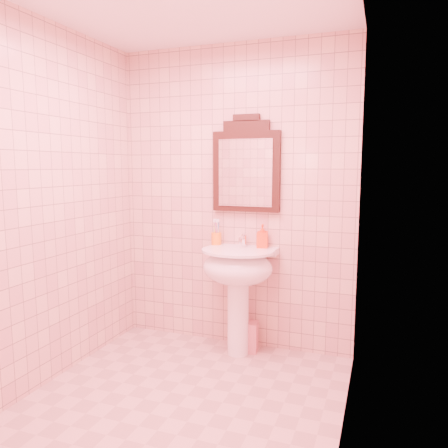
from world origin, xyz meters
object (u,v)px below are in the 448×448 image
at_px(mirror, 246,167).
at_px(soap_dispenser, 262,236).
at_px(pedestal_sink, 238,275).
at_px(toothbrush_cup, 216,238).
at_px(towel, 245,336).

distance_m(mirror, soap_dispenser, 0.57).
height_order(pedestal_sink, mirror, mirror).
height_order(pedestal_sink, soap_dispenser, soap_dispenser).
distance_m(pedestal_sink, soap_dispenser, 0.37).
height_order(toothbrush_cup, towel, toothbrush_cup).
height_order(mirror, towel, mirror).
height_order(pedestal_sink, towel, pedestal_sink).
relative_size(pedestal_sink, mirror, 1.11).
relative_size(pedestal_sink, toothbrush_cup, 4.49).
distance_m(mirror, towel, 1.39).
bearing_deg(toothbrush_cup, soap_dispenser, 0.27).
relative_size(mirror, soap_dispenser, 4.07).
xyz_separation_m(toothbrush_cup, towel, (0.28, -0.07, -0.79)).
bearing_deg(mirror, soap_dispenser, -18.19).
bearing_deg(toothbrush_cup, mirror, 12.59).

